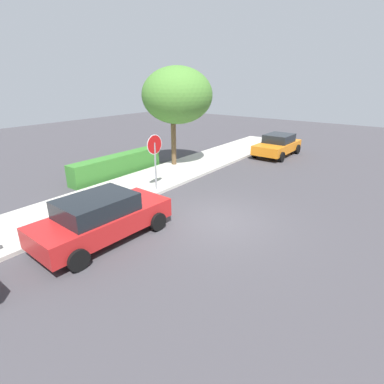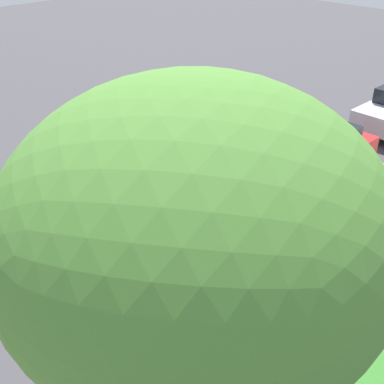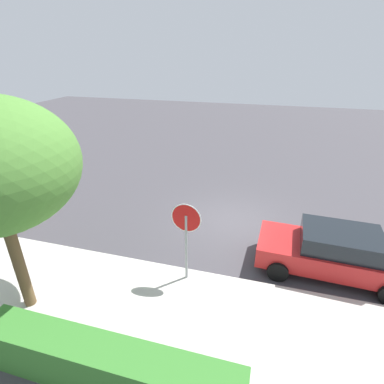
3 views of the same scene
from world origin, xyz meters
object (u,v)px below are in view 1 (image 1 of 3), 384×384
at_px(stop_sign, 155,153).
at_px(street_tree_near_corner, 177,96).
at_px(parked_car_red, 102,217).
at_px(parked_car_orange, 278,145).

height_order(stop_sign, street_tree_near_corner, street_tree_near_corner).
height_order(parked_car_red, parked_car_orange, parked_car_red).
distance_m(parked_car_red, street_tree_near_corner, 9.55).
xyz_separation_m(parked_car_red, parked_car_orange, (14.36, -0.10, -0.05)).
xyz_separation_m(parked_car_orange, street_tree_near_corner, (-6.13, 3.68, 3.32)).
distance_m(stop_sign, street_tree_near_corner, 4.95).
relative_size(stop_sign, parked_car_orange, 0.63).
bearing_deg(parked_car_orange, street_tree_near_corner, 149.05).
bearing_deg(parked_car_red, parked_car_orange, -0.39).
bearing_deg(parked_car_orange, stop_sign, 170.29).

